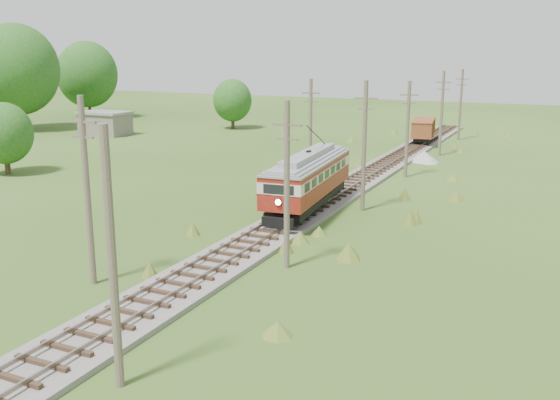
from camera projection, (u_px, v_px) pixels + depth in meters
The scene contains 17 objects.
railbed_main at pixel (334, 195), 47.67m from camera, with size 3.60×96.00×0.57m.
streetcar at pixel (308, 176), 42.51m from camera, with size 3.94×12.32×5.58m.
gondola at pixel (423, 129), 74.03m from camera, with size 3.36×7.45×2.39m.
gravel_pile at pixel (425, 157), 62.60m from camera, with size 3.01×3.19×1.09m.
utility_pole_r_1 at pixel (112, 261), 19.88m from camera, with size 0.30×0.30×8.80m.
utility_pole_r_2 at pixel (287, 184), 31.24m from camera, with size 1.60×0.30×8.60m.
utility_pole_r_3 at pixel (364, 145), 42.67m from camera, with size 1.60×0.30×9.00m.
utility_pole_r_4 at pixel (408, 128), 54.26m from camera, with size 1.60×0.30×8.40m.
utility_pole_r_5 at pixel (442, 112), 65.48m from camera, with size 1.60×0.30×8.90m.
utility_pole_r_6 at pixel (461, 104), 77.03m from camera, with size 1.60×0.30×8.70m.
utility_pole_l_a at pixel (87, 190), 29.01m from camera, with size 1.60×0.30×9.00m.
utility_pole_l_b at pixel (310, 128), 53.82m from camera, with size 1.60×0.30×8.60m.
tree_left_4 at pixel (17, 69), 85.66m from camera, with size 11.34×11.34×14.61m.
tree_left_5 at pixel (87, 74), 100.86m from camera, with size 9.66×9.66×12.44m.
tree_mid_a at pixel (232, 100), 88.26m from camera, with size 5.46×5.46×7.03m.
tree_mid_c at pixel (4, 133), 55.72m from camera, with size 5.04×5.04×6.49m.
shed at pixel (105, 123), 82.35m from camera, with size 6.40×4.40×3.10m.
Camera 1 is at (15.97, -9.80, 10.97)m, focal length 40.00 mm.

